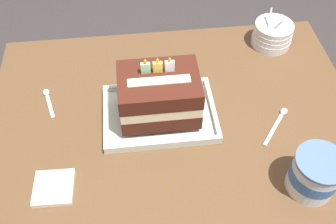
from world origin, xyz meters
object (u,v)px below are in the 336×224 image
at_px(bowl_stack, 272,34).
at_px(serving_spoon_by_bowls, 279,119).
at_px(birthday_cake, 159,95).
at_px(foil_tray, 160,114).
at_px(ice_cream_tub, 315,174).
at_px(serving_spoon_near_tray, 48,97).
at_px(napkin_pile, 54,188).

bearing_deg(bowl_stack, serving_spoon_by_bowls, -101.78).
bearing_deg(bowl_stack, birthday_cake, -145.97).
bearing_deg(bowl_stack, foil_tray, -145.96).
bearing_deg(ice_cream_tub, serving_spoon_near_tray, 151.12).
xyz_separation_m(foil_tray, bowl_stack, (0.39, 0.26, 0.03)).
bearing_deg(napkin_pile, ice_cream_tub, -5.64).
relative_size(foil_tray, birthday_cake, 1.48).
bearing_deg(birthday_cake, ice_cream_tub, -37.48).
bearing_deg(serving_spoon_near_tray, ice_cream_tub, -28.88).
height_order(bowl_stack, serving_spoon_near_tray, bowl_stack).
xyz_separation_m(birthday_cake, napkin_pile, (-0.27, -0.20, -0.08)).
bearing_deg(ice_cream_tub, napkin_pile, 174.36).
relative_size(birthday_cake, serving_spoon_near_tray, 1.85).
distance_m(bowl_stack, napkin_pile, 0.81).
bearing_deg(ice_cream_tub, birthday_cake, 142.52).
height_order(bowl_stack, ice_cream_tub, bowl_stack).
bearing_deg(foil_tray, ice_cream_tub, -37.47).
distance_m(ice_cream_tub, serving_spoon_near_tray, 0.74).
distance_m(ice_cream_tub, napkin_pile, 0.61).
distance_m(birthday_cake, serving_spoon_near_tray, 0.34).
bearing_deg(bowl_stack, napkin_pile, -145.28).
bearing_deg(serving_spoon_near_tray, birthday_cake, -17.88).
height_order(foil_tray, serving_spoon_by_bowls, foil_tray).
bearing_deg(serving_spoon_by_bowls, napkin_pile, -166.35).
bearing_deg(foil_tray, birthday_cake, 90.00).
bearing_deg(foil_tray, bowl_stack, 34.04).
height_order(birthday_cake, serving_spoon_near_tray, birthday_cake).
relative_size(serving_spoon_by_bowls, napkin_pile, 1.28).
bearing_deg(ice_cream_tub, bowl_stack, 83.75).
height_order(birthday_cake, napkin_pile, birthday_cake).
distance_m(foil_tray, serving_spoon_near_tray, 0.33).
xyz_separation_m(birthday_cake, ice_cream_tub, (0.33, -0.26, -0.03)).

